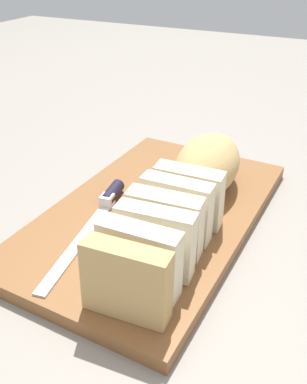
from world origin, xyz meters
The scene contains 7 objects.
ground_plane centered at (0.00, 0.00, 0.00)m, with size 3.00×3.00×0.00m, color gray.
cutting_board centered at (0.00, 0.00, 0.01)m, with size 0.46×0.28×0.02m, color brown.
bread_loaf centered at (0.00, 0.05, 0.06)m, with size 0.39×0.12×0.09m.
bread_knife centered at (0.03, -0.06, 0.03)m, with size 0.25×0.06×0.02m.
crumb_near_knife centered at (0.05, 0.03, 0.02)m, with size 0.01×0.01×0.01m, color tan.
crumb_near_loaf centered at (0.00, -0.03, 0.02)m, with size 0.01×0.01×0.01m, color tan.
crumb_stray_left centered at (0.02, 0.08, 0.02)m, with size 0.01×0.01×0.01m, color tan.
Camera 1 is at (0.48, 0.24, 0.37)m, focal length 40.05 mm.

